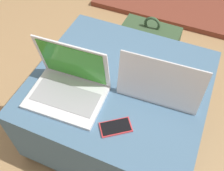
{
  "coord_description": "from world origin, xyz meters",
  "views": [
    {
      "loc": [
        0.28,
        -0.75,
        1.41
      ],
      "look_at": [
        0.0,
        -0.1,
        0.52
      ],
      "focal_mm": 42.0,
      "sensor_mm": 36.0,
      "label": 1
    }
  ],
  "objects_px": {
    "laptop_near": "(69,85)",
    "laptop_far": "(161,84)",
    "backpack": "(148,52)",
    "cell_phone": "(116,127)"
  },
  "relations": [
    {
      "from": "cell_phone",
      "to": "laptop_far",
      "type": "bearing_deg",
      "value": -59.47
    },
    {
      "from": "laptop_near",
      "to": "cell_phone",
      "type": "height_order",
      "value": "laptop_near"
    },
    {
      "from": "laptop_far",
      "to": "backpack",
      "type": "relative_size",
      "value": 0.78
    },
    {
      "from": "laptop_near",
      "to": "laptop_far",
      "type": "distance_m",
      "value": 0.41
    },
    {
      "from": "laptop_near",
      "to": "laptop_far",
      "type": "bearing_deg",
      "value": 21.95
    },
    {
      "from": "laptop_near",
      "to": "cell_phone",
      "type": "bearing_deg",
      "value": -21.02
    },
    {
      "from": "laptop_near",
      "to": "backpack",
      "type": "distance_m",
      "value": 0.74
    },
    {
      "from": "backpack",
      "to": "laptop_far",
      "type": "bearing_deg",
      "value": 111.88
    },
    {
      "from": "laptop_far",
      "to": "backpack",
      "type": "bearing_deg",
      "value": -72.18
    },
    {
      "from": "laptop_far",
      "to": "backpack",
      "type": "xyz_separation_m",
      "value": [
        -0.18,
        0.48,
        -0.29
      ]
    }
  ]
}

